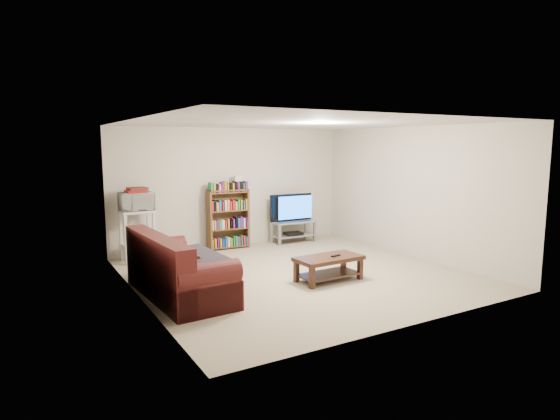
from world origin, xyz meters
TOP-DOWN VIEW (x-y plane):
  - floor at (0.00, 0.00)m, footprint 5.00×5.00m
  - ceiling at (0.00, 0.00)m, footprint 5.00×5.00m
  - wall_back at (0.00, 2.50)m, footprint 5.00×0.00m
  - wall_front at (0.00, -2.50)m, footprint 5.00×0.00m
  - wall_left at (-2.50, 0.00)m, footprint 0.00×5.00m
  - wall_right at (2.50, 0.00)m, footprint 0.00×5.00m
  - sofa at (-2.06, -0.12)m, footprint 1.00×2.09m
  - blanket at (-1.88, -0.24)m, footprint 0.93×1.12m
  - cat at (-1.89, -0.06)m, footprint 0.26×0.57m
  - coffee_table at (0.21, -0.56)m, footprint 1.06×0.56m
  - remote at (0.31, -0.60)m, footprint 0.18×0.08m
  - tv_stand at (1.22, 2.13)m, footprint 0.93×0.43m
  - television at (1.22, 2.13)m, footprint 0.99×0.15m
  - dvd_player at (1.22, 2.13)m, footprint 0.37×0.26m
  - bookshelf at (-0.21, 2.28)m, footprint 0.84×0.30m
  - shelf_clutter at (-0.11, 2.28)m, footprint 0.61×0.20m
  - microwave_stand at (-2.03, 2.12)m, footprint 0.59×0.44m
  - microwave at (-2.03, 2.12)m, footprint 0.58×0.41m
  - game_boxes at (-2.03, 2.12)m, footprint 0.35×0.31m

SIDE VIEW (x-z plane):
  - floor at x=0.00m, z-range 0.00..0.00m
  - dvd_player at x=1.22m, z-range 0.16..0.22m
  - coffee_table at x=0.21m, z-range 0.07..0.45m
  - sofa at x=-2.06m, z-range -0.13..0.74m
  - tv_stand at x=1.22m, z-range 0.08..0.54m
  - remote at x=0.31m, z-range 0.38..0.40m
  - blanket at x=-1.88m, z-range 0.43..0.61m
  - cat at x=-1.89m, z-range 0.50..0.66m
  - microwave_stand at x=-2.03m, z-range 0.13..1.05m
  - bookshelf at x=-0.21m, z-range 0.02..1.21m
  - television at x=1.22m, z-range 0.46..1.03m
  - microwave at x=-2.03m, z-range 0.92..1.23m
  - wall_back at x=0.00m, z-range -1.30..3.70m
  - wall_front at x=0.00m, z-range -1.30..3.70m
  - wall_left at x=-2.50m, z-range -1.30..3.70m
  - wall_right at x=2.50m, z-range -1.30..3.70m
  - game_boxes at x=-2.03m, z-range 1.23..1.28m
  - shelf_clutter at x=-0.11m, z-range 1.16..1.44m
  - ceiling at x=0.00m, z-range 2.40..2.40m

